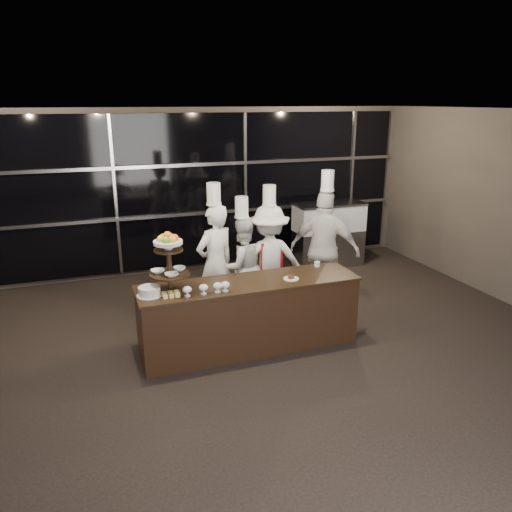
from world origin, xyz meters
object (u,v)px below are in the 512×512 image
object	(u,v)px
chef_d	(325,249)
chef_b	(242,266)
display_stand	(169,258)
layer_cake	(149,291)
buffet_counter	(249,314)
chef_c	(269,259)
chef_a	(215,262)
display_case	(328,231)

from	to	relation	value
chef_d	chef_b	bearing A→B (deg)	172.96
display_stand	chef_d	size ratio (longest dim) A/B	0.35
layer_cake	chef_b	bearing A→B (deg)	36.46
buffet_counter	layer_cake	world-z (taller)	layer_cake
display_stand	chef_d	xyz separation A→B (m)	(2.54, 0.91, -0.40)
buffet_counter	chef_d	world-z (taller)	chef_d
chef_c	layer_cake	bearing A→B (deg)	-150.94
chef_b	chef_a	bearing A→B (deg)	-166.73
layer_cake	chef_c	bearing A→B (deg)	29.06
layer_cake	buffet_counter	bearing A→B (deg)	2.28
chef_a	chef_c	world-z (taller)	chef_a
buffet_counter	layer_cake	size ratio (longest dim) A/B	9.47
display_case	chef_d	bearing A→B (deg)	-119.67
buffet_counter	chef_a	bearing A→B (deg)	100.38
chef_b	chef_c	xyz separation A→B (m)	(0.40, -0.05, 0.07)
chef_c	chef_d	distance (m)	0.89
chef_a	chef_b	xyz separation A→B (m)	(0.44, 0.10, -0.13)
layer_cake	chef_d	distance (m)	2.96
layer_cake	chef_c	xyz separation A→B (m)	(1.92, 1.07, -0.14)
chef_a	chef_d	world-z (taller)	chef_d
buffet_counter	display_stand	world-z (taller)	display_stand
chef_a	chef_b	bearing A→B (deg)	13.27
chef_a	chef_d	size ratio (longest dim) A/B	0.95
display_case	buffet_counter	bearing A→B (deg)	-133.33
layer_cake	chef_d	size ratio (longest dim) A/B	0.14
chef_a	display_case	bearing A→B (deg)	32.60
layer_cake	chef_c	world-z (taller)	chef_c
layer_cake	chef_a	xyz separation A→B (m)	(1.08, 1.02, -0.08)
layer_cake	chef_d	world-z (taller)	chef_d
display_case	chef_b	world-z (taller)	chef_b
display_case	chef_c	xyz separation A→B (m)	(-1.91, -1.71, 0.15)
display_stand	chef_b	xyz separation A→B (m)	(1.26, 1.07, -0.57)
buffet_counter	chef_c	world-z (taller)	chef_c
buffet_counter	display_case	world-z (taller)	display_case
display_case	chef_c	distance (m)	2.57
buffet_counter	layer_cake	distance (m)	1.36
display_stand	layer_cake	distance (m)	0.45
buffet_counter	chef_a	distance (m)	1.07
buffet_counter	chef_b	distance (m)	1.14
layer_cake	chef_c	distance (m)	2.20
display_case	chef_a	xyz separation A→B (m)	(-2.75, -1.76, 0.21)
buffet_counter	display_case	xyz separation A→B (m)	(2.57, 2.73, 0.22)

